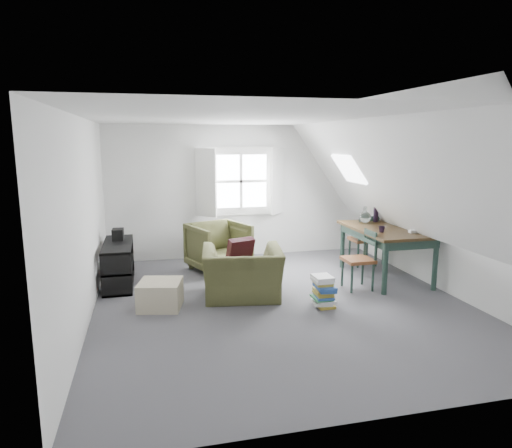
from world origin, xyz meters
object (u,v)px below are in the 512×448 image
object	(u,v)px
ottoman	(160,294)
dining_table	(386,235)
dining_chair_near	(360,259)
armchair_near	(242,297)
magazine_stack	(324,291)
media_shelf	(118,266)
armchair_far	(219,270)
dining_chair_far	(364,239)

from	to	relation	value
ottoman	dining_table	xyz separation A→B (m)	(3.60, 0.52, 0.54)
ottoman	dining_chair_near	xyz separation A→B (m)	(2.96, 0.11, 0.28)
armchair_near	dining_chair_near	world-z (taller)	dining_chair_near
magazine_stack	dining_table	bearing A→B (deg)	34.16
armchair_near	dining_table	bearing A→B (deg)	-162.55
armchair_near	dining_chair_near	xyz separation A→B (m)	(1.81, -0.02, 0.47)
armchair_near	dining_table	world-z (taller)	dining_table
magazine_stack	armchair_near	bearing A→B (deg)	148.86
dining_chair_near	media_shelf	world-z (taller)	dining_chair_near
dining_chair_near	magazine_stack	distance (m)	1.03
armchair_far	media_shelf	world-z (taller)	media_shelf
dining_chair_near	media_shelf	distance (m)	3.70
dining_chair_near	magazine_stack	bearing A→B (deg)	-59.54
ottoman	magazine_stack	xyz separation A→B (m)	(2.14, -0.47, 0.03)
dining_chair_far	media_shelf	world-z (taller)	dining_chair_far
dining_chair_far	magazine_stack	bearing A→B (deg)	47.49
dining_table	magazine_stack	size ratio (longest dim) A/B	3.94
dining_chair_far	magazine_stack	size ratio (longest dim) A/B	2.18
armchair_far	media_shelf	bearing A→B (deg)	173.82
media_shelf	dining_table	bearing A→B (deg)	-10.11
ottoman	dining_chair_far	bearing A→B (deg)	19.88
armchair_far	ottoman	world-z (taller)	armchair_far
armchair_far	dining_table	distance (m)	2.86
dining_table	dining_chair_near	distance (m)	0.80
armchair_far	ottoman	size ratio (longest dim) A/B	1.68
media_shelf	magazine_stack	size ratio (longest dim) A/B	3.04
armchair_near	dining_chair_near	size ratio (longest dim) A/B	1.24
ottoman	media_shelf	distance (m)	1.30
armchair_near	armchair_far	xyz separation A→B (m)	(-0.11, 1.45, 0.00)
ottoman	dining_chair_near	size ratio (longest dim) A/B	0.61
armchair_near	dining_chair_far	world-z (taller)	dining_chair_far
armchair_far	magazine_stack	world-z (taller)	magazine_stack
dining_table	dining_chair_near	bearing A→B (deg)	-143.98
dining_table	dining_chair_far	bearing A→B (deg)	91.78
armchair_near	armchair_far	bearing A→B (deg)	-77.20
ottoman	media_shelf	xyz separation A→B (m)	(-0.59, 1.15, 0.11)
magazine_stack	ottoman	bearing A→B (deg)	167.67
armchair_near	media_shelf	world-z (taller)	media_shelf
dining_table	magazine_stack	xyz separation A→B (m)	(-1.45, -0.99, -0.51)
dining_chair_far	dining_chair_near	world-z (taller)	dining_chair_far
dining_table	armchair_far	bearing A→B (deg)	161.05
ottoman	dining_chair_far	world-z (taller)	dining_chair_far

